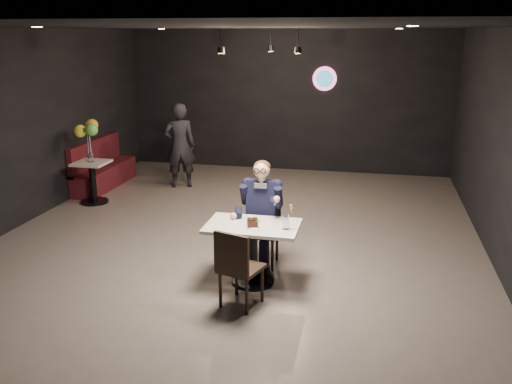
% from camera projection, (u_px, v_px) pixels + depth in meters
% --- Properties ---
extents(floor, '(9.00, 9.00, 0.00)m').
position_uv_depth(floor, '(236.00, 242.00, 7.89)').
color(floor, '#70655E').
rests_on(floor, ground).
extents(wall_sign, '(0.50, 0.06, 0.50)m').
position_uv_depth(wall_sign, '(325.00, 79.00, 11.35)').
color(wall_sign, pink).
rests_on(wall_sign, floor).
extents(pendant_lights, '(1.40, 1.20, 0.36)m').
position_uv_depth(pendant_lights, '(264.00, 36.00, 8.95)').
color(pendant_lights, black).
rests_on(pendant_lights, floor).
extents(main_table, '(1.10, 0.70, 0.75)m').
position_uv_depth(main_table, '(253.00, 254.00, 6.51)').
color(main_table, silver).
rests_on(main_table, floor).
extents(chair_far, '(0.42, 0.46, 0.92)m').
position_uv_depth(chair_far, '(262.00, 231.00, 7.00)').
color(chair_far, black).
rests_on(chair_far, floor).
extents(chair_near, '(0.54, 0.56, 0.92)m').
position_uv_depth(chair_near, '(241.00, 267.00, 5.95)').
color(chair_near, black).
rests_on(chair_near, floor).
extents(seated_man, '(0.60, 0.80, 1.44)m').
position_uv_depth(seated_man, '(262.00, 212.00, 6.93)').
color(seated_man, black).
rests_on(seated_man, floor).
extents(dessert_plate, '(0.20, 0.20, 0.01)m').
position_uv_depth(dessert_plate, '(257.00, 228.00, 6.29)').
color(dessert_plate, white).
rests_on(dessert_plate, main_table).
extents(cake_slice, '(0.14, 0.13, 0.08)m').
position_uv_depth(cake_slice, '(253.00, 223.00, 6.30)').
color(cake_slice, black).
rests_on(cake_slice, dessert_plate).
extents(mint_leaf, '(0.06, 0.04, 0.01)m').
position_uv_depth(mint_leaf, '(258.00, 221.00, 6.25)').
color(mint_leaf, '#2D8A2F').
rests_on(mint_leaf, cake_slice).
extents(sundae_glass, '(0.08, 0.08, 0.18)m').
position_uv_depth(sundae_glass, '(286.00, 221.00, 6.24)').
color(sundae_glass, silver).
rests_on(sundae_glass, main_table).
extents(wafer_cone, '(0.07, 0.07, 0.12)m').
position_uv_depth(wafer_cone, '(292.00, 209.00, 6.19)').
color(wafer_cone, tan).
rests_on(wafer_cone, sundae_glass).
extents(booth_bench, '(0.47, 1.87, 0.93)m').
position_uv_depth(booth_bench, '(104.00, 164.00, 10.58)').
color(booth_bench, '#450E19').
rests_on(booth_bench, floor).
extents(side_table, '(0.56, 0.56, 0.70)m').
position_uv_depth(side_table, '(93.00, 184.00, 9.62)').
color(side_table, silver).
rests_on(side_table, floor).
extents(balloon_vase, '(0.10, 0.10, 0.15)m').
position_uv_depth(balloon_vase, '(91.00, 158.00, 9.48)').
color(balloon_vase, silver).
rests_on(balloon_vase, side_table).
extents(balloon_bunch, '(0.40, 0.40, 0.66)m').
position_uv_depth(balloon_bunch, '(89.00, 135.00, 9.37)').
color(balloon_bunch, '#FFFB35').
rests_on(balloon_bunch, balloon_vase).
extents(passerby, '(0.71, 0.60, 1.65)m').
position_uv_depth(passerby, '(180.00, 146.00, 10.49)').
color(passerby, black).
rests_on(passerby, floor).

